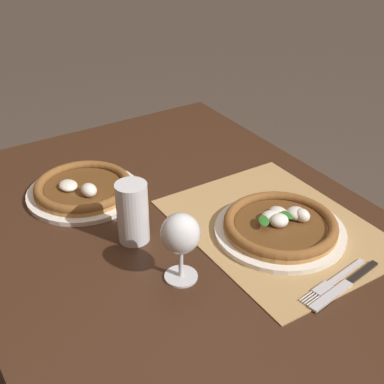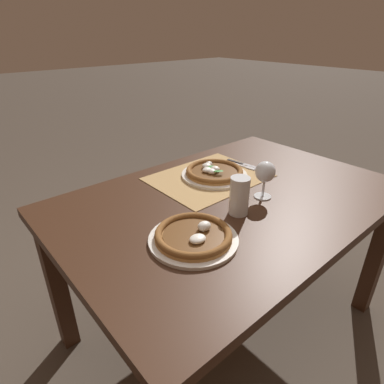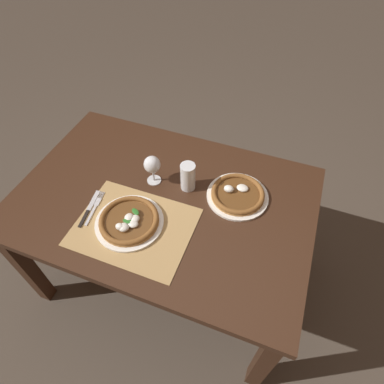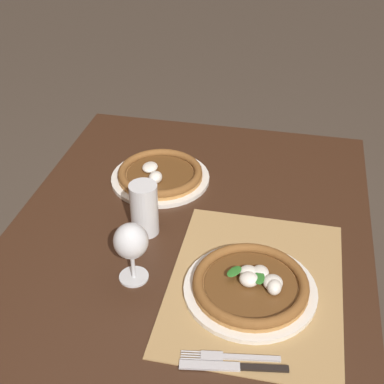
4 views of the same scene
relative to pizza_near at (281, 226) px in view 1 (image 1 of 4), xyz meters
The scene contains 8 objects.
dining_table 0.23m from the pizza_near, 67.46° to the left, with size 1.41×0.94×0.74m.
paper_placemat 0.03m from the pizza_near, 17.97° to the right, with size 0.51×0.39×0.00m, color #A88451.
pizza_near is the anchor object (origin of this frame).
pizza_far 0.52m from the pizza_near, 38.30° to the left, with size 0.29×0.29×0.05m.
wine_glass 0.29m from the pizza_near, 91.92° to the left, with size 0.08×0.08×0.16m.
pint_glass 0.34m from the pizza_near, 61.10° to the left, with size 0.07×0.07×0.15m.
fork 0.19m from the pizza_near, behind, with size 0.05×0.20×0.00m.
knife 0.21m from the pizza_near, behind, with size 0.05×0.22×0.01m.
Camera 1 is at (-0.82, 0.52, 1.47)m, focal length 50.00 mm.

